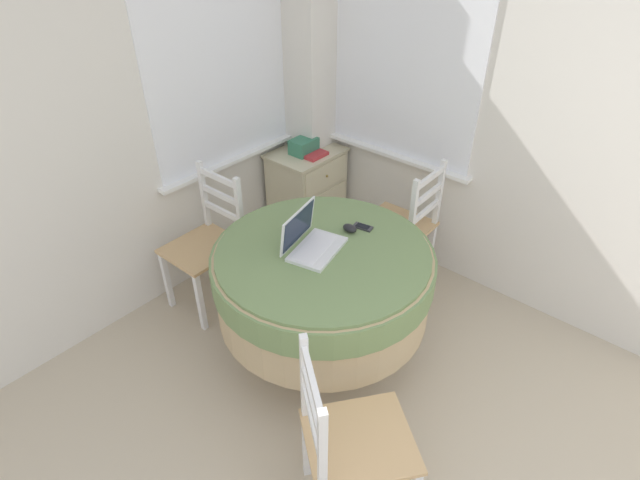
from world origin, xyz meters
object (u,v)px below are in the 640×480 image
dining_chair_camera_near (348,442)px  book_on_cabinet (310,153)px  cell_phone (363,227)px  round_dining_table (323,278)px  laptop (310,241)px  computer_mouse (350,228)px  storage_box (304,146)px  dining_chair_near_back_window (208,244)px  corner_cabinet (307,193)px  dining_chair_near_right_window (403,227)px

dining_chair_camera_near → book_on_cabinet: bearing=45.7°
dining_chair_camera_near → cell_phone: bearing=34.6°
round_dining_table → laptop: bearing=116.0°
dining_chair_camera_near → computer_mouse: bearing=38.3°
round_dining_table → storage_box: storage_box is taller
dining_chair_near_back_window → book_on_cabinet: (1.01, 0.03, 0.27)m
dining_chair_near_back_window → corner_cabinet: bearing=4.3°
corner_cabinet → laptop: bearing=-136.9°
dining_chair_camera_near → storage_box: bearing=46.9°
dining_chair_near_back_window → round_dining_table: bearing=-83.9°
laptop → dining_chair_near_back_window: (-0.07, 0.82, -0.37)m
corner_cabinet → book_on_cabinet: 0.37m
computer_mouse → book_on_cabinet: size_ratio=0.40×
cell_phone → dining_chair_near_right_window: (0.58, 0.08, -0.32)m
dining_chair_near_right_window → storage_box: size_ratio=4.75×
cell_phone → storage_box: bearing=58.8°
computer_mouse → storage_box: 1.18m
dining_chair_near_back_window → corner_cabinet: (1.03, 0.08, -0.10)m
storage_box → computer_mouse: bearing=-125.3°
round_dining_table → book_on_cabinet: 1.30m
computer_mouse → cell_phone: size_ratio=0.73×
dining_chair_near_right_window → book_on_cabinet: dining_chair_near_right_window is taller
laptop → cell_phone: laptop is taller
cell_phone → dining_chair_camera_near: 1.16m
laptop → dining_chair_near_right_window: 0.99m
laptop → cell_phone: 0.35m
computer_mouse → book_on_cabinet: 1.14m
corner_cabinet → dining_chair_near_back_window: bearing=-175.7°
cell_phone → corner_cabinet: 1.24m
corner_cabinet → dining_chair_camera_near: bearing=-133.6°
dining_chair_near_back_window → storage_box: size_ratio=4.75×
computer_mouse → storage_box: bearing=54.7°
dining_chair_camera_near → round_dining_table: bearing=47.2°
storage_box → corner_cabinet: bearing=-4.9°
laptop → dining_chair_near_back_window: bearing=94.5°
dining_chair_camera_near → dining_chair_near_right_window: bearing=25.4°
computer_mouse → dining_chair_camera_near: bearing=-141.7°
computer_mouse → dining_chair_near_back_window: size_ratio=0.09×
dining_chair_near_right_window → dining_chair_near_back_window: bearing=139.9°
round_dining_table → dining_chair_near_right_window: dining_chair_near_right_window is taller
round_dining_table → dining_chair_near_right_window: 0.90m
corner_cabinet → storage_box: size_ratio=3.63×
laptop → round_dining_table: bearing=-64.0°
round_dining_table → corner_cabinet: 1.36m
book_on_cabinet → cell_phone: bearing=-123.2°
storage_box → laptop: bearing=-136.1°
computer_mouse → book_on_cabinet: bearing=52.6°
storage_box → book_on_cabinet: bearing=-78.1°
round_dining_table → dining_chair_camera_near: 0.91m
cell_phone → dining_chair_near_right_window: bearing=7.9°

